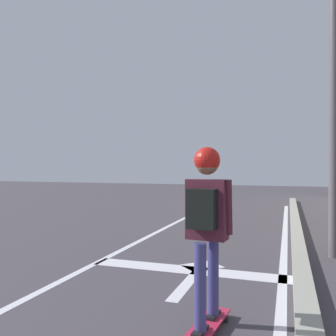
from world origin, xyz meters
TOP-DOWN VIEW (x-y plane):
  - lane_line_center at (0.55, 6.00)m, footprint 0.12×20.00m
  - lane_line_curbside at (3.40, 6.00)m, footprint 0.12×20.00m
  - stop_bar at (2.05, 6.62)m, footprint 3.01×0.40m
  - lane_arrow_stem at (2.20, 6.03)m, footprint 0.16×1.40m
  - lane_arrow_head at (2.20, 6.88)m, footprint 0.71×0.71m
  - curb_strip at (3.65, 6.00)m, footprint 0.24×24.00m
  - skateboard at (2.75, 4.74)m, footprint 0.31×0.89m
  - skater at (2.75, 4.72)m, footprint 0.46×0.62m
  - traffic_signal_mast at (3.32, 8.12)m, footprint 4.42×0.34m

SIDE VIEW (x-z plane):
  - lane_line_center at x=0.55m, z-range 0.00..0.01m
  - lane_line_curbside at x=3.40m, z-range 0.00..0.01m
  - stop_bar at x=2.05m, z-range 0.00..0.01m
  - lane_arrow_stem at x=2.20m, z-range 0.00..0.01m
  - lane_arrow_head at x=2.20m, z-range 0.00..0.01m
  - skateboard at x=2.75m, z-range 0.03..0.11m
  - curb_strip at x=3.65m, z-range 0.00..0.14m
  - skater at x=2.75m, z-range 0.30..1.97m
  - traffic_signal_mast at x=3.32m, z-range 0.99..6.94m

